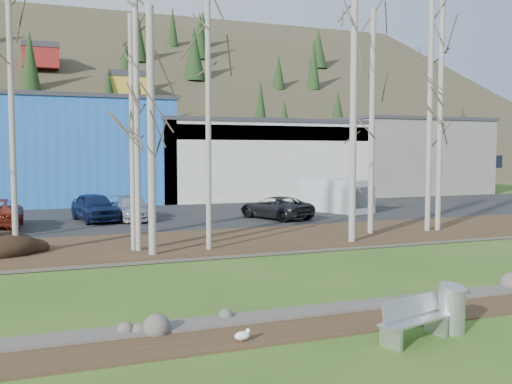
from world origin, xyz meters
name	(u,v)px	position (x,y,z in m)	size (l,w,h in m)	color
ground	(364,356)	(0.00, 0.00, 0.00)	(200.00, 200.00, 0.00)	#2C5115
dirt_strip	(316,326)	(0.00, 2.10, 0.01)	(80.00, 1.80, 0.03)	#382616
near_bank_rocks	(298,315)	(0.00, 3.10, 0.00)	(80.00, 0.80, 0.50)	#47423D
river	(242,280)	(0.00, 7.20, 0.00)	(80.00, 8.00, 0.90)	black
far_bank_rocks	(206,258)	(0.00, 11.30, 0.00)	(80.00, 0.80, 0.46)	#47423D
far_bank	(186,244)	(0.00, 14.50, 0.07)	(80.00, 7.00, 0.15)	#382616
parking_lot	(143,218)	(0.00, 25.00, 0.07)	(80.00, 14.00, 0.14)	black
building_blue	(36,151)	(-6.00, 39.00, 4.16)	(20.40, 12.24, 8.30)	blue
building_white	(249,159)	(12.00, 38.98, 3.41)	(18.36, 12.24, 6.80)	#B9B8B4
building_grey	(397,156)	(28.00, 39.00, 3.66)	(14.28, 12.24, 7.30)	slate
hillside	(75,65)	(0.00, 84.00, 17.50)	(160.00, 72.00, 35.00)	#35301E
bench_intact	(413,320)	(1.50, 0.46, 0.45)	(1.89, 1.00, 0.91)	#B5B8BA
litter_bin	(452,311)	(2.63, 0.59, 0.50)	(0.57, 0.57, 0.99)	#B5B8BA
seagull	(243,335)	(-1.99, 1.64, 0.16)	(0.41, 0.19, 0.29)	gold
birch_1	(11,97)	(-6.80, 13.72, 6.09)	(0.22, 0.22, 11.88)	#ABA49B
birch_3	(137,104)	(-2.28, 13.07, 5.93)	(0.23, 0.23, 11.55)	#ABA49B
birch_4	(151,132)	(-1.92, 12.01, 4.83)	(0.29, 0.29, 9.35)	#ABA49B
birch_5	(132,133)	(-2.44, 13.27, 4.79)	(0.20, 0.20, 9.29)	#ABA49B
birch_6	(208,119)	(0.43, 12.39, 5.37)	(0.22, 0.22, 10.44)	#ABA49B
birch_7	(353,114)	(6.85, 12.06, 5.71)	(0.30, 0.30, 11.11)	#ABA49B
birch_8	(372,122)	(9.02, 13.98, 5.49)	(0.27, 0.27, 10.68)	#ABA49B
birch_9	(440,115)	(12.79, 13.73, 5.90)	(0.26, 0.26, 11.51)	#ABA49B
birch_10	(430,115)	(12.16, 13.73, 5.90)	(0.26, 0.26, 11.51)	#ABA49B
car_3	(132,209)	(-0.89, 23.60, 0.80)	(1.85, 4.54, 1.32)	#A3A4AC
car_4	(95,207)	(-2.95, 23.81, 0.94)	(1.89, 4.71, 1.60)	#152047
car_5	(276,207)	(7.10, 21.22, 0.80)	(2.19, 4.76, 1.32)	#262528
van_white	(338,195)	(12.47, 23.34, 1.21)	(3.65, 5.30, 2.14)	white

